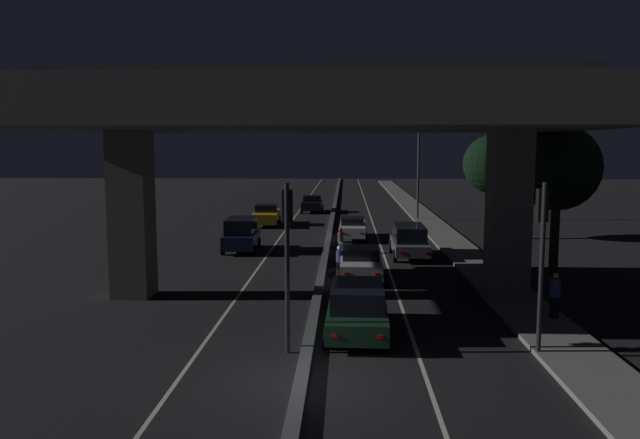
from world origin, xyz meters
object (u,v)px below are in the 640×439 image
car_black_third_oncoming (312,204)px  car_white_second (361,262)px  street_lamp (415,160)px  car_dark_blue_lead_oncoming (241,234)px  car_taxi_yellow_second_oncoming (266,215)px  car_dark_green_lead (357,308)px  motorcycle_blue_filtering_near (336,304)px  car_grey_third (409,240)px  traffic_light_left_of_median (287,238)px  traffic_light_right_of_median (542,238)px  car_white_fourth (352,228)px  motorcycle_black_filtering_mid (339,263)px  pedestrian_on_sidewalk (555,296)px  motorcycle_white_filtering_far (340,243)px

car_black_third_oncoming → car_white_second: bearing=6.7°
car_black_third_oncoming → street_lamp: bearing=56.1°
car_dark_blue_lead_oncoming → car_taxi_yellow_second_oncoming: 11.95m
car_dark_green_lead → motorcycle_blue_filtering_near: 1.60m
car_dark_green_lead → car_grey_third: (3.11, 14.17, 0.11)m
traffic_light_left_of_median → car_white_second: traffic_light_left_of_median is taller
traffic_light_right_of_median → car_white_fourth: 23.46m
car_black_third_oncoming → motorcycle_blue_filtering_near: (2.75, -35.79, -0.15)m
car_dark_blue_lead_oncoming → motorcycle_black_filtering_mid: size_ratio=2.21×
car_white_second → car_dark_blue_lead_oncoming: car_dark_blue_lead_oncoming is taller
car_grey_third → car_white_fourth: (-3.05, 6.64, -0.20)m
traffic_light_right_of_median → pedestrian_on_sidewalk: 4.63m
street_lamp → motorcycle_black_filtering_mid: (-5.89, -22.44, -4.31)m
traffic_light_right_of_median → car_dark_green_lead: 6.16m
car_black_third_oncoming → pedestrian_on_sidewalk: bearing=15.4°
traffic_light_left_of_median → car_dark_blue_lead_oncoming: bearing=103.9°
traffic_light_right_of_median → motorcycle_blue_filtering_near: size_ratio=2.79×
car_dark_green_lead → motorcycle_blue_filtering_near: car_dark_green_lead is taller
car_dark_blue_lead_oncoming → car_white_fourth: bearing=125.8°
car_white_fourth → motorcycle_blue_filtering_near: bearing=178.6°
car_white_fourth → motorcycle_black_filtering_mid: same height
car_grey_third → motorcycle_black_filtering_mid: bearing=143.7°
car_dark_green_lead → motorcycle_blue_filtering_near: (-0.73, 1.41, -0.22)m
car_dark_green_lead → car_grey_third: size_ratio=1.02×
car_dark_green_lead → pedestrian_on_sidewalk: 7.06m
traffic_light_left_of_median → car_dark_green_lead: 3.84m
car_dark_green_lead → car_dark_blue_lead_oncoming: 17.01m
traffic_light_left_of_median → car_dark_green_lead: size_ratio=1.05×
street_lamp → car_taxi_yellow_second_oncoming: size_ratio=1.71×
traffic_light_left_of_median → car_dark_blue_lead_oncoming: 18.33m
traffic_light_right_of_median → motorcycle_white_filtering_far: traffic_light_right_of_median is taller
traffic_light_left_of_median → pedestrian_on_sidewalk: traffic_light_left_of_median is taller
traffic_light_right_of_median → car_white_second: bearing=115.5°
street_lamp → car_white_fourth: (-5.16, -10.70, -4.17)m
car_dark_green_lead → pedestrian_on_sidewalk: size_ratio=3.03×
car_black_third_oncoming → traffic_light_right_of_median: bearing=11.8°
car_black_third_oncoming → car_taxi_yellow_second_oncoming: bearing=-18.4°
traffic_light_right_of_median → motorcycle_black_filtering_mid: 12.79m
car_white_second → motorcycle_white_filtering_far: car_white_second is taller
car_black_third_oncoming → pedestrian_on_sidewalk: (10.35, -35.58, 0.17)m
car_grey_third → motorcycle_blue_filtering_near: size_ratio=2.58×
car_dark_green_lead → car_white_second: (0.30, 8.44, -0.07)m
traffic_light_right_of_median → car_grey_third: 16.41m
car_white_second → pedestrian_on_sidewalk: pedestrian_on_sidewalk is taller
car_dark_green_lead → car_white_fourth: (0.06, 20.81, -0.08)m
street_lamp → motorcycle_blue_filtering_near: size_ratio=4.59×
traffic_light_left_of_median → car_white_second: 10.96m
car_white_fourth → motorcycle_white_filtering_far: 5.68m
motorcycle_blue_filtering_near → pedestrian_on_sidewalk: size_ratio=1.15×
street_lamp → car_dark_blue_lead_oncoming: 20.02m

